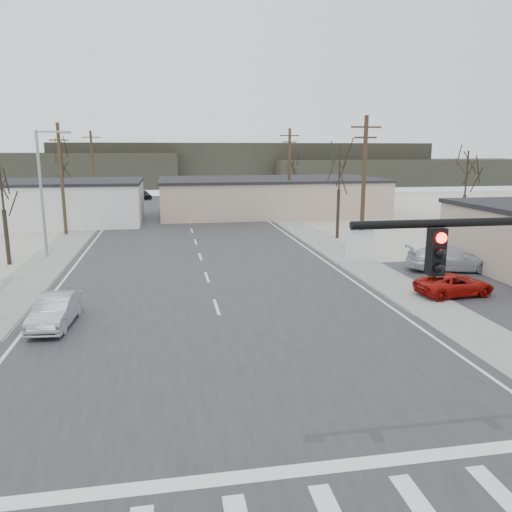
{
  "coord_description": "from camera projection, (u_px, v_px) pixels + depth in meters",
  "views": [
    {
      "loc": [
        -2.21,
        -15.62,
        7.7
      ],
      "look_at": [
        1.95,
        7.8,
        2.6
      ],
      "focal_mm": 35.0,
      "sensor_mm": 36.0,
      "label": 1
    }
  ],
  "objects": [
    {
      "name": "ground",
      "position": [
        240.0,
        380.0,
        17.02
      ],
      "size": [
        140.0,
        140.0,
        0.0
      ],
      "primitive_type": "plane",
      "color": "silver",
      "rests_on": "ground"
    },
    {
      "name": "main_road",
      "position": [
        206.0,
        274.0,
        31.46
      ],
      "size": [
        18.0,
        110.0,
        0.05
      ],
      "primitive_type": "cube",
      "color": "#28282A",
      "rests_on": "ground"
    },
    {
      "name": "cross_road",
      "position": [
        240.0,
        379.0,
        17.02
      ],
      "size": [
        90.0,
        10.0,
        0.04
      ],
      "primitive_type": "cube",
      "color": "#28282A",
      "rests_on": "ground"
    },
    {
      "name": "sidewalk_left",
      "position": [
        47.0,
        263.0,
        34.46
      ],
      "size": [
        3.0,
        90.0,
        0.06
      ],
      "primitive_type": "cube",
      "color": "gray",
      "rests_on": "ground"
    },
    {
      "name": "sidewalk_right",
      "position": [
        339.0,
        252.0,
        38.09
      ],
      "size": [
        3.0,
        90.0,
        0.06
      ],
      "primitive_type": "cube",
      "color": "gray",
      "rests_on": "ground"
    },
    {
      "name": "building_left_far",
      "position": [
        34.0,
        202.0,
        52.32
      ],
      "size": [
        22.3,
        12.3,
        4.5
      ],
      "color": "silver",
      "rests_on": "ground"
    },
    {
      "name": "building_right_far",
      "position": [
        269.0,
        196.0,
        60.64
      ],
      "size": [
        26.3,
        14.3,
        4.3
      ],
      "color": "tan",
      "rests_on": "ground"
    },
    {
      "name": "upole_left_c",
      "position": [
        62.0,
        177.0,
        44.77
      ],
      "size": [
        2.2,
        0.3,
        10.0
      ],
      "color": "#483721",
      "rests_on": "ground"
    },
    {
      "name": "upole_left_d",
      "position": [
        93.0,
        169.0,
        64.02
      ],
      "size": [
        2.2,
        0.3,
        10.0
      ],
      "color": "#483721",
      "rests_on": "ground"
    },
    {
      "name": "upole_right_a",
      "position": [
        364.0,
        185.0,
        35.23
      ],
      "size": [
        2.2,
        0.3,
        10.0
      ],
      "color": "#483721",
      "rests_on": "ground"
    },
    {
      "name": "upole_right_b",
      "position": [
        289.0,
        172.0,
        56.41
      ],
      "size": [
        2.2,
        0.3,
        10.0
      ],
      "color": "#483721",
      "rests_on": "ground"
    },
    {
      "name": "streetlight_main",
      "position": [
        44.0,
        187.0,
        35.29
      ],
      "size": [
        2.4,
        0.25,
        9.0
      ],
      "color": "gray",
      "rests_on": "ground"
    },
    {
      "name": "tree_left_near",
      "position": [
        1.0,
        187.0,
        32.96
      ],
      "size": [
        3.3,
        3.3,
        7.35
      ],
      "color": "#30271D",
      "rests_on": "ground"
    },
    {
      "name": "tree_right_mid",
      "position": [
        339.0,
        170.0,
        42.95
      ],
      "size": [
        3.74,
        3.74,
        8.33
      ],
      "color": "#30271D",
      "rests_on": "ground"
    },
    {
      "name": "tree_left_far",
      "position": [
        62.0,
        162.0,
        57.6
      ],
      "size": [
        3.96,
        3.96,
        8.82
      ],
      "color": "#30271D",
      "rests_on": "ground"
    },
    {
      "name": "tree_right_far",
      "position": [
        293.0,
        165.0,
        68.48
      ],
      "size": [
        3.52,
        3.52,
        7.84
      ],
      "color": "#30271D",
      "rests_on": "ground"
    },
    {
      "name": "tree_lot",
      "position": [
        467.0,
        176.0,
        40.8
      ],
      "size": [
        3.52,
        3.52,
        7.84
      ],
      "color": "#30271D",
      "rests_on": "ground"
    },
    {
      "name": "hill_center",
      "position": [
        244.0,
        164.0,
        111.07
      ],
      "size": [
        80.0,
        18.0,
        9.0
      ],
      "primitive_type": "cube",
      "color": "#333026",
      "rests_on": "ground"
    },
    {
      "name": "hill_right",
      "position": [
        403.0,
        172.0,
        111.65
      ],
      "size": [
        60.0,
        18.0,
        5.5
      ],
      "primitive_type": "cube",
      "color": "#333026",
      "rests_on": "ground"
    },
    {
      "name": "sedan_crossing",
      "position": [
        55.0,
        310.0,
        22.0
      ],
      "size": [
        1.76,
        4.28,
        1.38
      ],
      "primitive_type": "imported",
      "rotation": [
        0.0,
        0.0,
        -0.07
      ],
      "color": "gray",
      "rests_on": "main_road"
    },
    {
      "name": "car_far_a",
      "position": [
        248.0,
        209.0,
        58.67
      ],
      "size": [
        3.96,
        5.69,
        1.53
      ],
      "primitive_type": "imported",
      "rotation": [
        0.0,
        0.0,
        2.76
      ],
      "color": "black",
      "rests_on": "main_road"
    },
    {
      "name": "car_far_b",
      "position": [
        143.0,
        194.0,
        78.43
      ],
      "size": [
        3.07,
        4.44,
        1.4
      ],
      "primitive_type": "imported",
      "rotation": [
        0.0,
        0.0,
        0.38
      ],
      "color": "black",
      "rests_on": "main_road"
    },
    {
      "name": "car_parked_red",
      "position": [
        455.0,
        285.0,
        26.63
      ],
      "size": [
        4.4,
        2.38,
        1.17
      ],
      "primitive_type": "imported",
      "rotation": [
        0.0,
        0.0,
        1.68
      ],
      "color": "#940D08",
      "rests_on": "parking_lot"
    },
    {
      "name": "car_parked_silver",
      "position": [
        450.0,
        259.0,
        32.03
      ],
      "size": [
        5.73,
        3.21,
        1.57
      ],
      "primitive_type": "imported",
      "rotation": [
        0.0,
        0.0,
        1.37
      ],
      "color": "#AEB1B9",
      "rests_on": "parking_lot"
    }
  ]
}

